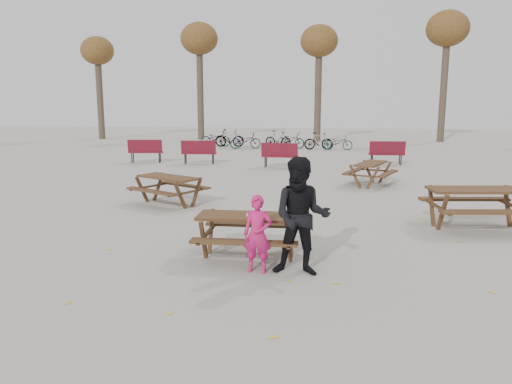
# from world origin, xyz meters

# --- Properties ---
(ground) EXTENTS (80.00, 80.00, 0.00)m
(ground) POSITION_xyz_m (0.00, 0.00, 0.00)
(ground) COLOR gray
(ground) RESTS_ON ground
(main_picnic_table) EXTENTS (1.80, 1.45, 0.78)m
(main_picnic_table) POSITION_xyz_m (0.00, 0.00, 0.59)
(main_picnic_table) COLOR #381E14
(main_picnic_table) RESTS_ON ground
(food_tray) EXTENTS (0.18, 0.11, 0.03)m
(food_tray) POSITION_xyz_m (0.06, -0.06, 0.79)
(food_tray) COLOR silver
(food_tray) RESTS_ON main_picnic_table
(bread_roll) EXTENTS (0.14, 0.06, 0.05)m
(bread_roll) POSITION_xyz_m (0.06, -0.06, 0.83)
(bread_roll) COLOR tan
(bread_roll) RESTS_ON food_tray
(soda_bottle) EXTENTS (0.07, 0.07, 0.17)m
(soda_bottle) POSITION_xyz_m (0.10, -0.07, 0.85)
(soda_bottle) COLOR silver
(soda_bottle) RESTS_ON main_picnic_table
(child) EXTENTS (0.49, 0.35, 1.27)m
(child) POSITION_xyz_m (0.25, -0.74, 0.64)
(child) COLOR #C71863
(child) RESTS_ON ground
(adult) EXTENTS (0.96, 0.76, 1.90)m
(adult) POSITION_xyz_m (0.95, -0.76, 0.95)
(adult) COLOR black
(adult) RESTS_ON ground
(picnic_table_east) EXTENTS (2.22, 1.87, 0.88)m
(picnic_table_east) POSITION_xyz_m (4.62, 2.67, 0.44)
(picnic_table_east) COLOR #381E14
(picnic_table_east) RESTS_ON ground
(picnic_table_north) EXTENTS (2.23, 2.11, 0.76)m
(picnic_table_north) POSITION_xyz_m (-2.76, 4.21, 0.38)
(picnic_table_north) COLOR #381E14
(picnic_table_north) RESTS_ON ground
(picnic_table_far) EXTENTS (1.92, 2.11, 0.74)m
(picnic_table_far) POSITION_xyz_m (2.87, 7.97, 0.37)
(picnic_table_far) COLOR #381E14
(picnic_table_far) RESTS_ON ground
(park_bench_row) EXTENTS (12.05, 2.00, 1.03)m
(park_bench_row) POSITION_xyz_m (-1.69, 12.60, 0.52)
(park_bench_row) COLOR maroon
(park_bench_row) RESTS_ON ground
(bicycle_row) EXTENTS (8.83, 2.06, 1.02)m
(bicycle_row) POSITION_xyz_m (-1.74, 19.94, 0.47)
(bicycle_row) COLOR black
(bicycle_row) RESTS_ON ground
(tree_row) EXTENTS (32.17, 3.52, 8.26)m
(tree_row) POSITION_xyz_m (0.90, 25.15, 6.19)
(tree_row) COLOR #382B21
(tree_row) RESTS_ON ground
(fallen_leaves) EXTENTS (11.00, 11.00, 0.01)m
(fallen_leaves) POSITION_xyz_m (0.50, 2.50, 0.00)
(fallen_leaves) COLOR gold
(fallen_leaves) RESTS_ON ground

